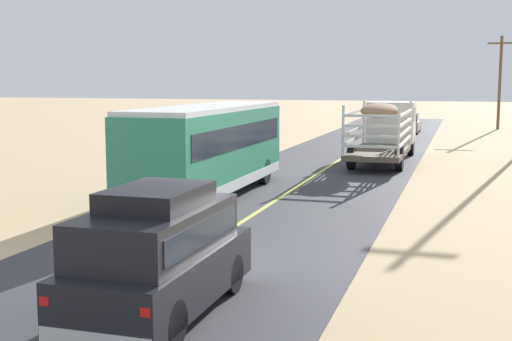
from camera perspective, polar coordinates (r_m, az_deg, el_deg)
name	(u,v)px	position (r m, az deg, el deg)	size (l,w,h in m)	color
ground_plane	(176,265)	(15.56, -6.72, -7.86)	(240.00, 240.00, 0.00)	tan
road_surface	(176,264)	(15.56, -6.72, -7.83)	(8.00, 120.00, 0.02)	#38383D
road_centre_line	(176,264)	(15.55, -6.72, -7.79)	(0.16, 117.60, 0.00)	#D8CC4C
suv_near	(159,252)	(12.11, -8.19, -6.76)	(1.90, 4.62, 2.29)	black
livestock_truck	(387,125)	(35.88, 10.94, 3.76)	(2.53, 9.70, 3.02)	silver
bus	(209,148)	(24.08, -4.01, 1.92)	(2.54, 10.00, 3.21)	#2D8C66
car_far	(408,124)	(54.17, 12.63, 3.82)	(1.80, 4.40, 1.46)	#8C7259
power_pole_far	(500,79)	(60.24, 19.81, 7.21)	(2.20, 0.24, 7.71)	brown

